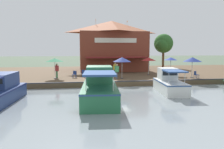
# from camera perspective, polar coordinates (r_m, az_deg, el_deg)

# --- Properties ---
(ground_plane) EXTENTS (220.00, 220.00, 0.00)m
(ground_plane) POSITION_cam_1_polar(r_m,az_deg,el_deg) (23.44, 1.36, -3.42)
(ground_plane) COLOR #4C5B47
(quay_deck) EXTENTS (22.00, 56.00, 0.60)m
(quay_deck) POSITION_cam_1_polar(r_m,az_deg,el_deg) (34.17, -1.89, 0.26)
(quay_deck) COLOR brown
(quay_deck) RESTS_ON ground
(quay_edge_fender) EXTENTS (0.20, 50.40, 0.10)m
(quay_edge_fender) POSITION_cam_1_polar(r_m,az_deg,el_deg) (23.43, 1.32, -1.81)
(quay_edge_fender) COLOR #2D2D33
(quay_edge_fender) RESTS_ON quay_deck
(waterfront_restaurant) EXTENTS (10.42, 11.06, 8.41)m
(waterfront_restaurant) POSITION_cam_1_polar(r_m,az_deg,el_deg) (36.98, -0.12, 7.66)
(waterfront_restaurant) COLOR brown
(waterfront_restaurant) RESTS_ON quay_deck
(patio_umbrella_back_row) EXTENTS (2.09, 2.09, 2.46)m
(patio_umbrella_back_row) POSITION_cam_1_polar(r_m,az_deg,el_deg) (26.95, -14.74, 3.70)
(patio_umbrella_back_row) COLOR #B7B7B7
(patio_umbrella_back_row) RESTS_ON quay_deck
(patio_umbrella_mid_patio_right) EXTENTS (1.76, 1.76, 2.46)m
(patio_umbrella_mid_patio_right) POSITION_cam_1_polar(r_m,az_deg,el_deg) (30.18, 15.11, 3.98)
(patio_umbrella_mid_patio_right) COLOR #B7B7B7
(patio_umbrella_mid_patio_right) RESTS_ON quay_deck
(patio_umbrella_mid_patio_left) EXTENTS (2.12, 2.12, 2.58)m
(patio_umbrella_mid_patio_left) POSITION_cam_1_polar(r_m,az_deg,el_deg) (25.86, 2.63, 3.93)
(patio_umbrella_mid_patio_left) COLOR #B7B7B7
(patio_umbrella_mid_patio_left) RESTS_ON quay_deck
(patio_umbrella_by_entrance) EXTENTS (1.98, 1.98, 2.39)m
(patio_umbrella_by_entrance) POSITION_cam_1_polar(r_m,az_deg,el_deg) (30.21, 9.56, 3.98)
(patio_umbrella_by_entrance) COLOR #B7B7B7
(patio_umbrella_by_entrance) RESTS_ON quay_deck
(patio_umbrella_far_corner) EXTENTS (2.23, 2.23, 2.57)m
(patio_umbrella_far_corner) POSITION_cam_1_polar(r_m,az_deg,el_deg) (28.25, 20.26, 3.72)
(patio_umbrella_far_corner) COLOR #B7B7B7
(patio_umbrella_far_corner) RESTS_ON quay_deck
(cafe_chair_facing_river) EXTENTS (0.54, 0.54, 0.85)m
(cafe_chair_facing_river) POSITION_cam_1_polar(r_m,az_deg,el_deg) (27.15, -9.75, 0.16)
(cafe_chair_facing_river) COLOR navy
(cafe_chair_facing_river) RESTS_ON quay_deck
(cafe_chair_far_corner_seat) EXTENTS (0.59, 0.59, 0.85)m
(cafe_chair_far_corner_seat) POSITION_cam_1_polar(r_m,az_deg,el_deg) (28.21, 21.09, 0.05)
(cafe_chair_far_corner_seat) COLOR navy
(cafe_chair_far_corner_seat) RESTS_ON quay_deck
(cafe_chair_beside_entrance) EXTENTS (0.47, 0.47, 0.85)m
(cafe_chair_beside_entrance) POSITION_cam_1_polar(r_m,az_deg,el_deg) (28.24, -7.46, 0.45)
(cafe_chair_beside_entrance) COLOR navy
(cafe_chair_beside_entrance) RESTS_ON quay_deck
(person_mid_patio) EXTENTS (0.51, 0.51, 1.79)m
(person_mid_patio) POSITION_cam_1_polar(r_m,az_deg,el_deg) (25.34, 1.29, 1.30)
(person_mid_patio) COLOR #4C4C56
(person_mid_patio) RESTS_ON quay_deck
(person_near_entrance) EXTENTS (0.50, 0.50, 1.75)m
(person_near_entrance) POSITION_cam_1_polar(r_m,az_deg,el_deg) (27.49, -14.24, 1.45)
(person_near_entrance) COLOR #337547
(person_near_entrance) RESTS_ON quay_deck
(person_at_quay_edge) EXTENTS (0.50, 0.50, 1.77)m
(person_at_quay_edge) POSITION_cam_1_polar(r_m,az_deg,el_deg) (28.25, 0.82, 1.81)
(person_at_quay_edge) COLOR #337547
(person_at_quay_edge) RESTS_ON quay_deck
(motorboat_mid_row) EXTENTS (8.72, 3.27, 2.61)m
(motorboat_mid_row) POSITION_cam_1_polar(r_m,az_deg,el_deg) (17.89, -3.30, -3.35)
(motorboat_mid_row) COLOR #287047
(motorboat_mid_row) RESTS_ON river_water
(motorboat_fourth_along) EXTENTS (5.98, 2.53, 2.22)m
(motorboat_fourth_along) POSITION_cam_1_polar(r_m,az_deg,el_deg) (21.46, 14.42, -2.23)
(motorboat_fourth_along) COLOR white
(motorboat_fourth_along) RESTS_ON river_water
(tree_downstream_bank) EXTENTS (3.80, 3.62, 6.40)m
(tree_downstream_bank) POSITION_cam_1_polar(r_m,az_deg,el_deg) (43.07, 13.23, 7.76)
(tree_downstream_bank) COLOR brown
(tree_downstream_bank) RESTS_ON quay_deck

